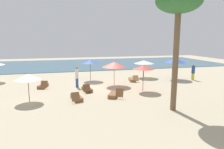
{
  "coord_description": "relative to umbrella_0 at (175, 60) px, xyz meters",
  "views": [
    {
      "loc": [
        -3.9,
        -18.23,
        4.43
      ],
      "look_at": [
        0.64,
        -0.07,
        1.1
      ],
      "focal_mm": 32.46,
      "sensor_mm": 36.0,
      "label": 1
    }
  ],
  "objects": [
    {
      "name": "umbrella_2",
      "position": [
        -2.86,
        1.83,
        -0.3
      ],
      "size": [
        2.25,
        2.25,
        1.98
      ],
      "color": "brown",
      "rests_on": "ground_plane"
    },
    {
      "name": "lounger_1",
      "position": [
        -8.16,
        -4.97,
        -1.93
      ],
      "size": [
        1.23,
        1.72,
        0.75
      ],
      "color": "brown",
      "rests_on": "ground_plane"
    },
    {
      "name": "ocean_water",
      "position": [
        -8.07,
        15.65,
        -2.07
      ],
      "size": [
        48.0,
        16.0,
        0.06
      ],
      "primitive_type": "cube",
      "color": "#3D6075",
      "rests_on": "ground_plane"
    },
    {
      "name": "ground_plane",
      "position": [
        -8.07,
        -1.35,
        -2.1
      ],
      "size": [
        60.0,
        60.0,
        0.0
      ],
      "primitive_type": "plane",
      "color": "#BCAD8E"
    },
    {
      "name": "umbrella_5",
      "position": [
        -9.06,
        1.61,
        -0.06
      ],
      "size": [
        2.01,
        2.01,
        2.2
      ],
      "color": "brown",
      "rests_on": "ground_plane"
    },
    {
      "name": "umbrella_3",
      "position": [
        -14.32,
        -4.73,
        -0.3
      ],
      "size": [
        1.85,
        1.85,
        2.02
      ],
      "color": "brown",
      "rests_on": "ground_plane"
    },
    {
      "name": "lounger_2",
      "position": [
        -4.79,
        0.24,
        -1.93
      ],
      "size": [
        0.9,
        1.78,
        0.68
      ],
      "color": "olive",
      "rests_on": "ground_plane"
    },
    {
      "name": "lounger_4",
      "position": [
        -9.99,
        -2.81,
        -1.93
      ],
      "size": [
        0.82,
        1.71,
        0.74
      ],
      "color": "brown",
      "rests_on": "ground_plane"
    },
    {
      "name": "person_1",
      "position": [
        1.73,
        -0.84,
        -1.23
      ],
      "size": [
        0.45,
        0.45,
        1.73
      ],
      "color": "yellow",
      "rests_on": "ground_plane"
    },
    {
      "name": "umbrella_6",
      "position": [
        -5.32,
        -3.87,
        -0.05
      ],
      "size": [
        1.8,
        1.8,
        2.22
      ],
      "color": "brown",
      "rests_on": "ground_plane"
    },
    {
      "name": "lounger_0",
      "position": [
        -11.03,
        -5.12,
        -1.93
      ],
      "size": [
        0.87,
        1.73,
        0.73
      ],
      "color": "brown",
      "rests_on": "ground_plane"
    },
    {
      "name": "person_0",
      "position": [
        -10.69,
        -1.14,
        -1.09
      ],
      "size": [
        0.41,
        0.41,
        1.93
      ],
      "color": "#2D4C8C",
      "rests_on": "ground_plane"
    },
    {
      "name": "umbrella_1",
      "position": [
        -7.2,
        -1.32,
        -0.07
      ],
      "size": [
        2.23,
        2.23,
        2.26
      ],
      "color": "olive",
      "rests_on": "ground_plane"
    },
    {
      "name": "palm_2",
      "position": [
        -5.29,
        -8.69,
        4.26
      ],
      "size": [
        2.69,
        2.69,
        7.33
      ],
      "color": "brown",
      "rests_on": "ground_plane"
    },
    {
      "name": "umbrella_0",
      "position": [
        0.0,
        0.0,
        0.0
      ],
      "size": [
        2.26,
        2.26,
        2.34
      ],
      "color": "olive",
      "rests_on": "ground_plane"
    },
    {
      "name": "lounger_3",
      "position": [
        -13.73,
        -0.54,
        -1.92
      ],
      "size": [
        0.95,
        1.73,
        0.74
      ],
      "color": "brown",
      "rests_on": "ground_plane"
    }
  ]
}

